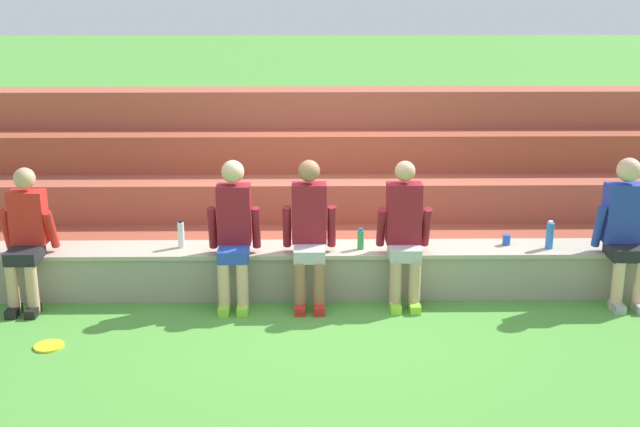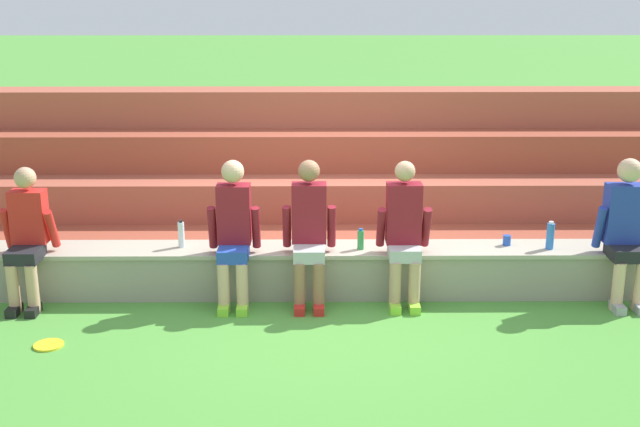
# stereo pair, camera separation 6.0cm
# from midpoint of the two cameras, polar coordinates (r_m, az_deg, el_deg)

# --- Properties ---
(ground_plane) EXTENTS (80.00, 80.00, 0.00)m
(ground_plane) POSITION_cam_midpoint_polar(r_m,az_deg,el_deg) (7.80, 0.30, -6.29)
(ground_plane) COLOR #4C9338
(stone_seating_wall) EXTENTS (8.46, 0.51, 0.48)m
(stone_seating_wall) POSITION_cam_midpoint_polar(r_m,az_deg,el_deg) (7.93, 0.27, -3.94)
(stone_seating_wall) COLOR gray
(stone_seating_wall) RESTS_ON ground
(brick_bleachers) EXTENTS (9.88, 2.21, 1.72)m
(brick_bleachers) POSITION_cam_midpoint_polar(r_m,az_deg,el_deg) (9.49, 0.06, 1.92)
(brick_bleachers) COLOR #9B4430
(brick_bleachers) RESTS_ON ground
(person_far_left) EXTENTS (0.50, 0.60, 1.31)m
(person_far_left) POSITION_cam_midpoint_polar(r_m,az_deg,el_deg) (8.02, -20.28, -1.47)
(person_far_left) COLOR tan
(person_far_left) RESTS_ON ground
(person_left_of_center) EXTENTS (0.49, 0.55, 1.38)m
(person_left_of_center) POSITION_cam_midpoint_polar(r_m,az_deg,el_deg) (7.58, -6.36, -1.20)
(person_left_of_center) COLOR #DBAD89
(person_left_of_center) RESTS_ON ground
(person_center) EXTENTS (0.51, 0.57, 1.38)m
(person_center) POSITION_cam_midpoint_polar(r_m,az_deg,el_deg) (7.57, -0.99, -1.19)
(person_center) COLOR #996B4C
(person_center) RESTS_ON ground
(person_right_of_center) EXTENTS (0.51, 0.50, 1.37)m
(person_right_of_center) POSITION_cam_midpoint_polar(r_m,az_deg,el_deg) (7.60, 5.76, -1.23)
(person_right_of_center) COLOR tan
(person_right_of_center) RESTS_ON ground
(person_far_right) EXTENTS (0.56, 0.54, 1.40)m
(person_far_right) POSITION_cam_midpoint_polar(r_m,az_deg,el_deg) (8.10, 20.64, -0.90)
(person_far_right) COLOR #DBAD89
(person_far_right) RESTS_ON ground
(water_bottle_near_left) EXTENTS (0.07, 0.07, 0.28)m
(water_bottle_near_left) POSITION_cam_midpoint_polar(r_m,az_deg,el_deg) (8.09, 15.76, -1.50)
(water_bottle_near_left) COLOR blue
(water_bottle_near_left) RESTS_ON stone_seating_wall
(water_bottle_mid_right) EXTENTS (0.06, 0.06, 0.27)m
(water_bottle_mid_right) POSITION_cam_midpoint_polar(r_m,az_deg,el_deg) (7.94, -10.02, -1.48)
(water_bottle_mid_right) COLOR silver
(water_bottle_mid_right) RESTS_ON stone_seating_wall
(water_bottle_mid_left) EXTENTS (0.06, 0.06, 0.21)m
(water_bottle_mid_left) POSITION_cam_midpoint_polar(r_m,az_deg,el_deg) (7.79, 2.68, -1.85)
(water_bottle_mid_left) COLOR green
(water_bottle_mid_left) RESTS_ON stone_seating_wall
(plastic_cup_middle) EXTENTS (0.08, 0.08, 0.10)m
(plastic_cup_middle) POSITION_cam_midpoint_polar(r_m,az_deg,el_deg) (8.12, 12.86, -1.83)
(plastic_cup_middle) COLOR blue
(plastic_cup_middle) RESTS_ON stone_seating_wall
(frisbee) EXTENTS (0.25, 0.25, 0.02)m
(frisbee) POSITION_cam_midpoint_polar(r_m,az_deg,el_deg) (7.27, -18.86, -8.87)
(frisbee) COLOR yellow
(frisbee) RESTS_ON ground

